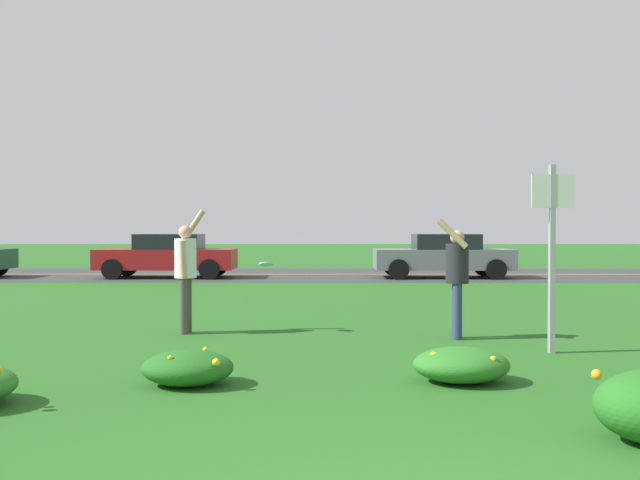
{
  "coord_description": "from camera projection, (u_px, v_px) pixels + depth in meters",
  "views": [
    {
      "loc": [
        -0.55,
        -3.38,
        1.65
      ],
      "look_at": [
        -0.61,
        7.92,
        1.46
      ],
      "focal_mm": 40.75,
      "sensor_mm": 36.0,
      "label": 1
    }
  ],
  "objects": [
    {
      "name": "person_thrower_white_shirt",
      "position": [
        186.0,
        268.0,
        11.34
      ],
      "size": [
        0.46,
        0.51,
        1.95
      ],
      "color": "silver",
      "rests_on": "ground"
    },
    {
      "name": "car_gray_center_left",
      "position": [
        443.0,
        255.0,
        23.98
      ],
      "size": [
        4.5,
        2.0,
        1.45
      ],
      "color": "slate",
      "rests_on": "ground"
    },
    {
      "name": "highway_center_stripe",
      "position": [
        339.0,
        274.0,
        25.72
      ],
      "size": [
        120.0,
        0.16,
        0.0
      ],
      "primitive_type": "cube",
      "color": "yellow",
      "rests_on": "ground"
    },
    {
      "name": "person_catcher_dark_shirt",
      "position": [
        457.0,
        273.0,
        10.79
      ],
      "size": [
        0.51,
        0.51,
        1.79
      ],
      "color": "#232328",
      "rests_on": "ground"
    },
    {
      "name": "highway_strip",
      "position": [
        339.0,
        274.0,
        25.72
      ],
      "size": [
        120.0,
        7.6,
        0.01
      ],
      "primitive_type": "cube",
      "color": "#38383A",
      "rests_on": "ground"
    },
    {
      "name": "daylily_clump_mid_right",
      "position": [
        461.0,
        365.0,
        7.76
      ],
      "size": [
        1.03,
        0.89,
        0.37
      ],
      "color": "#2D7526",
      "rests_on": "ground"
    },
    {
      "name": "frisbee_pale_blue",
      "position": [
        266.0,
        264.0,
        11.43
      ],
      "size": [
        0.23,
        0.23,
        0.09
      ],
      "color": "#ADD6E5"
    },
    {
      "name": "sign_post_near_path",
      "position": [
        552.0,
        239.0,
        9.54
      ],
      "size": [
        0.56,
        0.1,
        2.48
      ],
      "color": "#93969B",
      "rests_on": "ground"
    },
    {
      "name": "ground_plane",
      "position": [
        351.0,
        310.0,
        14.56
      ],
      "size": [
        120.0,
        120.0,
        0.0
      ],
      "primitive_type": "plane",
      "color": "#26601E"
    },
    {
      "name": "daylily_clump_front_left",
      "position": [
        188.0,
        368.0,
        7.61
      ],
      "size": [
        0.97,
        0.83,
        0.36
      ],
      "color": "#23661E",
      "rests_on": "ground"
    },
    {
      "name": "car_red_center_right",
      "position": [
        167.0,
        255.0,
        24.03
      ],
      "size": [
        4.5,
        2.0,
        1.45
      ],
      "color": "maroon",
      "rests_on": "ground"
    }
  ]
}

